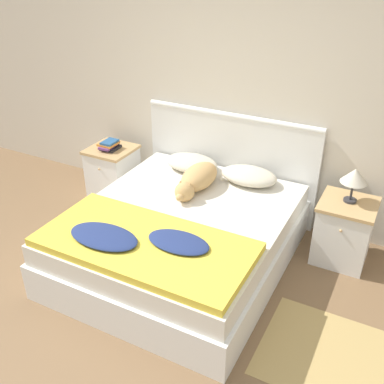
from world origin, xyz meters
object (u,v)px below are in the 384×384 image
Objects in this scene: nightstand_right at (343,231)px; dog at (197,179)px; nightstand_left at (113,172)px; pillow_left at (192,163)px; book_stack at (109,145)px; table_lamp at (355,177)px; pillow_right at (249,176)px; bed at (181,238)px.

dog reaches higher than nightstand_right.
nightstand_left is 2.47m from nightstand_right.
book_stack is (-0.93, -0.10, 0.04)m from pillow_left.
pillow_left is at bearing 4.64° from nightstand_left.
nightstand_left is 2.53× the size of book_stack.
table_lamp is (1.54, -0.05, 0.23)m from pillow_left.
nightstand_left is at bearing 180.00° from nightstand_right.
table_lamp is (0.00, 0.03, 0.52)m from nightstand_right.
pillow_left is 0.61m from pillow_right.
table_lamp is (1.23, 0.72, 0.56)m from bed.
pillow_right is (1.54, 0.08, 0.29)m from nightstand_left.
table_lamp is (2.46, 0.05, 0.19)m from book_stack.
nightstand_right is 0.52m from table_lamp.
pillow_left is at bearing 125.11° from dog.
table_lamp reaches higher than pillow_left.
dog is (-1.31, -0.25, 0.32)m from nightstand_right.
book_stack reaches higher than bed.
nightstand_left is at bearing -179.33° from table_lamp.
nightstand_right is at bearing -90.00° from table_lamp.
bed is 1.45m from book_stack.
nightstand_right is 1.57m from pillow_left.
pillow_left is (0.93, 0.08, 0.29)m from nightstand_left.
nightstand_right is 0.98m from pillow_right.
book_stack is 0.75× the size of table_lamp.
pillow_left is at bearing 177.19° from nightstand_right.
pillow_right is at bearing 177.14° from table_lamp.
book_stack is at bearing -174.03° from pillow_left.
nightstand_left is 0.98m from pillow_left.
bed is 0.89m from pillow_left.
book_stack reaches higher than nightstand_left.
book_stack reaches higher than pillow_right.
table_lamp reaches higher than nightstand_left.
nightstand_right is at bearing -4.64° from pillow_right.
table_lamp is (1.31, 0.28, 0.20)m from dog.
book_stack reaches higher than pillow_left.
book_stack is (-1.23, 0.67, 0.37)m from bed.
table_lamp is at bearing 0.67° from nightstand_left.
nightstand_left and nightstand_right have the same top height.
pillow_right is 0.50m from dog.
nightstand_right is at bearing 29.44° from bed.
dog reaches higher than nightstand_left.
dog is at bearing 99.28° from bed.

